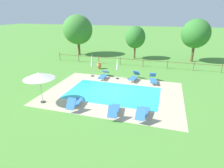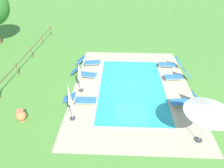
# 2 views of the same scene
# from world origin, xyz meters

# --- Properties ---
(ground_plane) EXTENTS (160.00, 160.00, 0.00)m
(ground_plane) POSITION_xyz_m (0.00, 0.00, 0.00)
(ground_plane) COLOR #518E38
(pool_deck_paving) EXTENTS (11.42, 8.20, 0.01)m
(pool_deck_paving) POSITION_xyz_m (0.00, 0.00, 0.00)
(pool_deck_paving) COLOR #BCAD8E
(pool_deck_paving) RESTS_ON ground
(swimming_pool_water) EXTENTS (7.75, 4.53, 0.01)m
(swimming_pool_water) POSITION_xyz_m (0.00, 0.00, 0.01)
(swimming_pool_water) COLOR #2DB7C6
(swimming_pool_water) RESTS_ON ground
(pool_coping_rim) EXTENTS (8.23, 5.01, 0.01)m
(pool_coping_rim) POSITION_xyz_m (0.00, 0.00, 0.01)
(pool_coping_rim) COLOR beige
(pool_coping_rim) RESTS_ON ground
(sun_lounger_north_near_steps) EXTENTS (0.64, 2.08, 0.73)m
(sun_lounger_north_near_steps) POSITION_xyz_m (-1.99, 3.26, 0.35)
(sun_lounger_north_near_steps) COLOR #3370BC
(sun_lounger_north_near_steps) RESTS_ON ground
(sun_lounger_north_mid) EXTENTS (0.74, 1.93, 0.96)m
(sun_lounger_north_mid) POSITION_xyz_m (-1.91, -3.21, 0.39)
(sun_lounger_north_mid) COLOR #3370BC
(sun_lounger_north_mid) RESTS_ON ground
(sun_lounger_north_far) EXTENTS (0.91, 2.02, 0.91)m
(sun_lounger_north_far) POSITION_xyz_m (1.15, 3.56, 0.38)
(sun_lounger_north_far) COLOR #3370BC
(sun_lounger_north_far) RESTS_ON ground
(sun_lounger_north_end) EXTENTS (0.82, 1.96, 0.95)m
(sun_lounger_north_end) POSITION_xyz_m (1.06, -3.39, 0.39)
(sun_lounger_north_end) COLOR #3370BC
(sun_lounger_north_end) RESTS_ON ground
(sun_lounger_south_near_corner) EXTENTS (0.88, 2.03, 0.89)m
(sun_lounger_south_near_corner) POSITION_xyz_m (3.04, 3.44, 0.38)
(sun_lounger_south_near_corner) COLOR #3370BC
(sun_lounger_south_near_corner) RESTS_ON ground
(sun_lounger_south_far) EXTENTS (0.77, 1.89, 1.00)m
(sun_lounger_south_far) POSITION_xyz_m (2.95, -3.25, 0.40)
(sun_lounger_south_far) COLOR #3370BC
(sun_lounger_south_far) RESTS_ON ground
(patio_umbrella_open_foreground) EXTENTS (2.26, 2.26, 2.42)m
(patio_umbrella_open_foreground) POSITION_xyz_m (-4.65, -3.21, 2.15)
(patio_umbrella_open_foreground) COLOR #383838
(patio_umbrella_open_foreground) RESTS_ON ground
(patio_umbrella_closed_row_west) EXTENTS (0.32, 0.32, 2.25)m
(patio_umbrella_closed_row_west) POSITION_xyz_m (-0.58, 3.52, 1.44)
(patio_umbrella_closed_row_west) COLOR #383838
(patio_umbrella_closed_row_west) RESTS_ON ground
(patio_umbrella_closed_row_mid_west) EXTENTS (0.32, 0.32, 2.44)m
(patio_umbrella_closed_row_mid_west) POSITION_xyz_m (-3.35, 3.55, 1.57)
(patio_umbrella_closed_row_mid_west) COLOR #383838
(patio_umbrella_closed_row_mid_west) RESTS_ON ground
(terracotta_urn_near_fence) EXTENTS (0.56, 0.56, 0.77)m
(terracotta_urn_near_fence) POSITION_xyz_m (-3.62, 6.37, 0.41)
(terracotta_urn_near_fence) COLOR #C67547
(terracotta_urn_near_fence) RESTS_ON ground
(perimeter_fence) EXTENTS (20.67, 0.08, 1.05)m
(perimeter_fence) POSITION_xyz_m (-0.13, 8.76, 0.68)
(perimeter_fence) COLOR brown
(perimeter_fence) RESTS_ON ground
(tree_far_west) EXTENTS (4.51, 4.51, 6.11)m
(tree_far_west) POSITION_xyz_m (-9.43, 12.90, 3.88)
(tree_far_west) COLOR brown
(tree_far_west) RESTS_ON ground
(tree_west_mid) EXTENTS (2.84, 2.84, 4.64)m
(tree_west_mid) POSITION_xyz_m (-0.45, 12.81, 3.08)
(tree_west_mid) COLOR brown
(tree_west_mid) RESTS_ON ground
(tree_centre) EXTENTS (3.72, 3.72, 5.65)m
(tree_centre) POSITION_xyz_m (7.48, 13.44, 3.75)
(tree_centre) COLOR brown
(tree_centre) RESTS_ON ground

